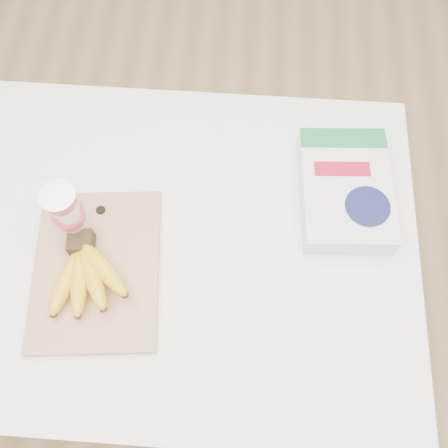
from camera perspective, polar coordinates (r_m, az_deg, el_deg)
name	(u,v)px	position (r m, az deg, el deg)	size (l,w,h in m)	color
room	(70,80)	(0.64, -17.16, 15.47)	(4.00, 4.00, 4.00)	tan
table	(160,298)	(1.45, -7.29, -8.42)	(1.16, 0.77, 0.87)	white
cutting_board	(97,269)	(1.02, -14.33, -4.96)	(0.25, 0.34, 0.02)	tan
bananas	(85,273)	(0.99, -15.60, -5.39)	(0.16, 0.18, 0.06)	#382816
yogurt_stack	(67,212)	(0.98, -17.47, 1.31)	(0.07, 0.07, 0.16)	white
cereal_box	(345,190)	(1.07, 13.68, 3.83)	(0.20, 0.28, 0.06)	white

